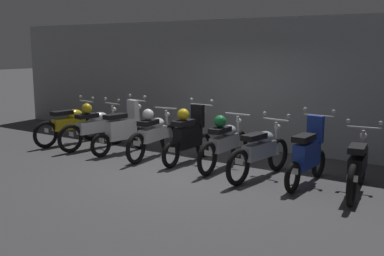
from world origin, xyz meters
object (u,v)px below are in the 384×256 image
(motorbike_slot_6, at_px, (260,151))
(motorbike_slot_8, at_px, (358,164))
(motorbike_slot_0, at_px, (70,124))
(motorbike_slot_5, at_px, (225,142))
(motorbike_slot_4, at_px, (189,135))
(motorbike_slot_3, at_px, (153,133))
(motorbike_slot_2, at_px, (123,130))
(motorbike_slot_1, at_px, (94,126))
(motorbike_slot_7, at_px, (308,155))

(motorbike_slot_6, distance_m, motorbike_slot_8, 1.73)
(motorbike_slot_0, distance_m, motorbike_slot_5, 4.34)
(motorbike_slot_4, bearing_deg, motorbike_slot_8, -3.31)
(motorbike_slot_3, relative_size, motorbike_slot_5, 1.00)
(motorbike_slot_2, distance_m, motorbike_slot_6, 3.47)
(motorbike_slot_1, distance_m, motorbike_slot_4, 2.61)
(motorbike_slot_1, bearing_deg, motorbike_slot_3, 1.90)
(motorbike_slot_1, bearing_deg, motorbike_slot_5, 2.19)
(motorbike_slot_0, relative_size, motorbike_slot_6, 1.00)
(motorbike_slot_1, xyz_separation_m, motorbike_slot_8, (6.07, -0.06, -0.04))
(motorbike_slot_1, bearing_deg, motorbike_slot_7, 0.00)
(motorbike_slot_6, bearing_deg, motorbike_slot_1, 178.90)
(motorbike_slot_2, bearing_deg, motorbike_slot_3, 1.76)
(motorbike_slot_7, bearing_deg, motorbike_slot_2, 179.59)
(motorbike_slot_0, distance_m, motorbike_slot_8, 6.94)
(motorbike_slot_7, distance_m, motorbike_slot_8, 0.87)
(motorbike_slot_4, relative_size, motorbike_slot_7, 1.00)
(motorbike_slot_8, bearing_deg, motorbike_slot_2, 179.04)
(motorbike_slot_7, height_order, motorbike_slot_8, motorbike_slot_7)
(motorbike_slot_0, xyz_separation_m, motorbike_slot_4, (3.47, 0.13, 0.08))
(motorbike_slot_0, height_order, motorbike_slot_8, same)
(motorbike_slot_1, relative_size, motorbike_slot_3, 1.00)
(motorbike_slot_8, bearing_deg, motorbike_slot_4, 176.69)
(motorbike_slot_0, relative_size, motorbike_slot_5, 1.00)
(motorbike_slot_4, distance_m, motorbike_slot_5, 0.87)
(motorbike_slot_0, xyz_separation_m, motorbike_slot_8, (6.94, -0.07, 0.00))
(motorbike_slot_4, bearing_deg, motorbike_slot_2, -176.23)
(motorbike_slot_3, bearing_deg, motorbike_slot_8, -1.50)
(motorbike_slot_0, distance_m, motorbike_slot_7, 6.08)
(motorbike_slot_0, xyz_separation_m, motorbike_slot_5, (4.34, 0.12, 0.03))
(motorbike_slot_6, bearing_deg, motorbike_slot_3, 176.92)
(motorbike_slot_0, distance_m, motorbike_slot_2, 1.74)
(motorbike_slot_2, height_order, motorbike_slot_7, same)
(motorbike_slot_2, distance_m, motorbike_slot_7, 4.34)
(motorbike_slot_0, height_order, motorbike_slot_1, same)
(motorbike_slot_6, bearing_deg, motorbike_slot_0, 178.94)
(motorbike_slot_4, bearing_deg, motorbike_slot_3, -174.25)
(motorbike_slot_0, distance_m, motorbike_slot_6, 5.21)
(motorbike_slot_0, height_order, motorbike_slot_5, motorbike_slot_0)
(motorbike_slot_1, relative_size, motorbike_slot_2, 1.16)
(motorbike_slot_3, relative_size, motorbike_slot_4, 1.16)
(motorbike_slot_0, xyz_separation_m, motorbike_slot_6, (5.21, -0.10, 0.00))
(motorbike_slot_7, bearing_deg, motorbike_slot_1, -180.00)
(motorbike_slot_0, bearing_deg, motorbike_slot_7, -0.13)
(motorbike_slot_6, height_order, motorbike_slot_8, same)
(motorbike_slot_6, bearing_deg, motorbike_slot_7, 5.50)
(motorbike_slot_1, relative_size, motorbike_slot_7, 1.15)
(motorbike_slot_3, xyz_separation_m, motorbike_slot_6, (2.61, -0.14, -0.03))
(motorbike_slot_3, height_order, motorbike_slot_7, motorbike_slot_7)
(motorbike_slot_7, relative_size, motorbike_slot_8, 0.87)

